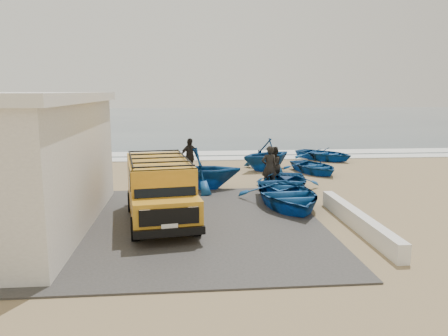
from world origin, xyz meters
name	(u,v)px	position (x,y,z in m)	size (l,w,h in m)	color
ground	(198,208)	(0.00, 0.00, 0.00)	(160.00, 160.00, 0.00)	#937B55
slab	(139,225)	(-2.00, -2.00, 0.03)	(12.00, 10.00, 0.05)	#3C3A37
ocean	(187,118)	(0.00, 56.00, 0.00)	(180.00, 88.00, 0.01)	#385166
surf_line	(192,159)	(0.00, 12.00, 0.03)	(180.00, 1.60, 0.06)	white
surf_wash	(191,154)	(0.00, 14.50, 0.02)	(180.00, 2.20, 0.04)	white
parapet	(358,221)	(5.00, -3.00, 0.28)	(0.35, 6.00, 0.55)	silver
van	(160,188)	(-1.30, -1.62, 1.17)	(2.71, 5.31, 2.17)	orange
boat_near_left	(287,195)	(3.38, -0.11, 0.46)	(3.20, 4.47, 0.93)	navy
boat_near_right	(284,183)	(3.81, 2.22, 0.42)	(2.89, 4.05, 0.84)	navy
boat_mid_left	(201,169)	(0.24, 3.18, 0.93)	(3.06, 3.55, 1.87)	navy
boat_mid_right	(314,167)	(6.44, 6.56, 0.36)	(2.47, 3.46, 0.72)	navy
boat_far_left	(266,154)	(4.07, 7.73, 0.88)	(2.90, 3.36, 1.77)	navy
boat_far_right	(324,154)	(8.41, 10.89, 0.40)	(2.74, 3.83, 0.79)	navy
fisherman_front	(269,167)	(3.31, 3.02, 0.97)	(0.71, 0.47, 1.95)	black
fisherman_middle	(274,165)	(3.76, 4.21, 0.88)	(0.85, 0.66, 1.75)	black
fisherman_back	(190,157)	(-0.20, 6.68, 0.97)	(1.13, 0.47, 1.94)	black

